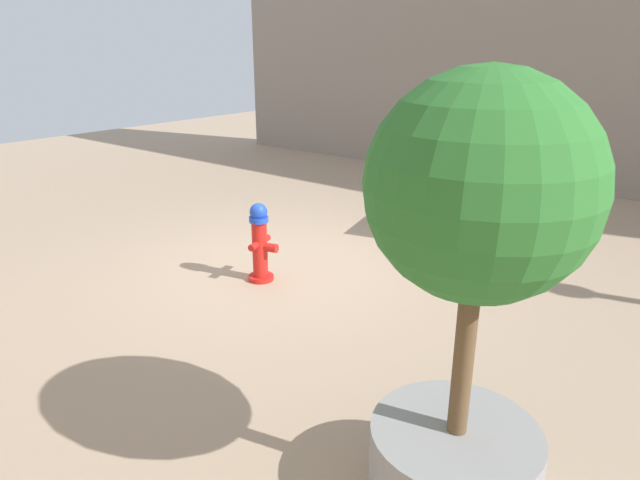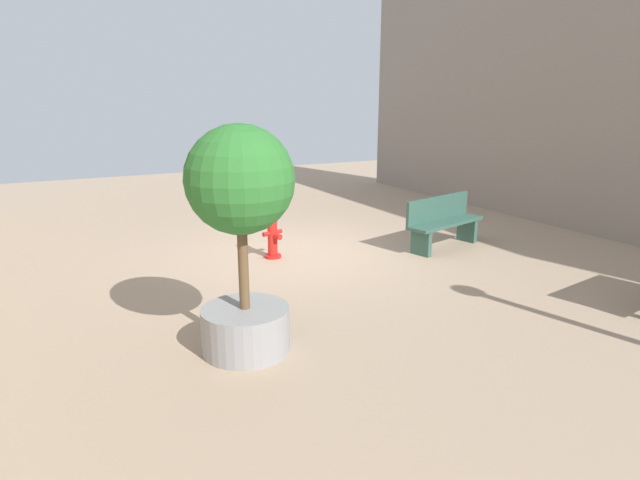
{
  "view_description": "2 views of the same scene",
  "coord_description": "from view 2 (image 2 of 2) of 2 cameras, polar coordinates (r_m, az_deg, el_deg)",
  "views": [
    {
      "loc": [
        4.66,
        4.13,
        2.55
      ],
      "look_at": [
        0.03,
        0.47,
        0.43
      ],
      "focal_mm": 30.95,
      "sensor_mm": 36.0,
      "label": 1
    },
    {
      "loc": [
        3.95,
        8.28,
        2.71
      ],
      "look_at": [
        -0.02,
        0.71,
        0.41
      ],
      "focal_mm": 29.71,
      "sensor_mm": 36.0,
      "label": 2
    }
  ],
  "objects": [
    {
      "name": "ground_plane",
      "position": [
        9.56,
        -2.1,
        -1.4
      ],
      "size": [
        23.4,
        23.4,
        0.0
      ],
      "primitive_type": "plane",
      "color": "tan"
    },
    {
      "name": "fire_hydrant",
      "position": [
        9.2,
        -5.13,
        0.81
      ],
      "size": [
        0.4,
        0.37,
        0.9
      ],
      "color": "red",
      "rests_on": "ground_plane"
    },
    {
      "name": "bench_near",
      "position": [
        10.07,
        13.1,
        2.0
      ],
      "size": [
        1.84,
        0.86,
        0.95
      ],
      "color": "#33594C",
      "rests_on": "ground_plane"
    },
    {
      "name": "planter_tree",
      "position": [
        5.56,
        -8.46,
        2.35
      ],
      "size": [
        1.14,
        1.14,
        2.47
      ],
      "color": "gray",
      "rests_on": "ground_plane"
    }
  ]
}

